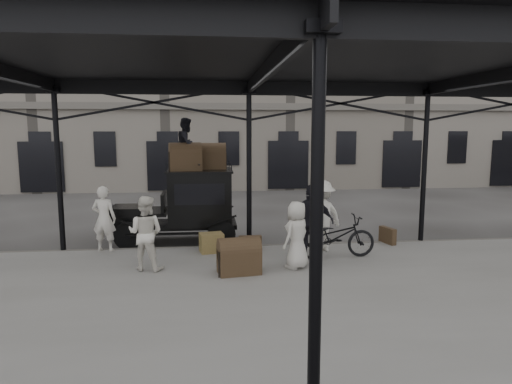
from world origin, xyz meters
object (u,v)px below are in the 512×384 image
porter_left (104,219)px  bicycle (335,237)px  porter_official (311,222)px  taxi (189,203)px  steamer_trunk_roof_near (185,159)px  steamer_trunk_platform (239,258)px

porter_left → bicycle: size_ratio=0.85×
porter_official → bicycle: size_ratio=0.91×
taxi → porter_official: (3.09, -2.57, -0.12)m
porter_official → steamer_trunk_roof_near: steamer_trunk_roof_near is taller
steamer_trunk_roof_near → bicycle: bearing=-39.7°
porter_left → steamer_trunk_roof_near: steamer_trunk_roof_near is taller
bicycle → porter_official: bearing=92.0°
taxi → steamer_trunk_platform: size_ratio=3.92×
taxi → steamer_trunk_platform: bearing=-70.8°
taxi → steamer_trunk_roof_near: (-0.08, -0.25, 1.31)m
bicycle → steamer_trunk_platform: bicycle is taller
steamer_trunk_roof_near → taxi: bearing=63.2°
bicycle → taxi: bearing=53.7°
steamer_trunk_roof_near → steamer_trunk_platform: size_ratio=0.97×
taxi → bicycle: 4.52m
taxi → bicycle: taxi is taller
porter_official → bicycle: porter_official is taller
porter_left → bicycle: 6.04m
taxi → porter_official: 4.02m
taxi → steamer_trunk_roof_near: steamer_trunk_roof_near is taller
porter_official → steamer_trunk_platform: bearing=34.2°
taxi → porter_left: (-2.18, -1.28, -0.18)m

